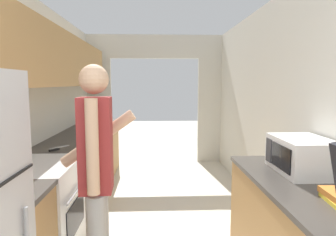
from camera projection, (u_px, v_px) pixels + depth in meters
wall_left at (27, 91)px, 2.92m from camera, size 0.38×7.83×2.50m
wall_right at (307, 120)px, 2.63m from camera, size 0.06×7.83×2.50m
wall_far_with_doorway at (155, 90)px, 5.86m from camera, size 3.01×0.06×2.50m
counter_left at (79, 169)px, 3.93m from camera, size 0.62×4.26×0.90m
range_oven at (38, 216)px, 2.53m from camera, size 0.66×0.78×1.04m
person at (97, 181)px, 2.02m from camera, size 0.54×0.39×1.70m
microwave at (302, 155)px, 2.25m from camera, size 0.37×0.53×0.26m
knife at (56, 149)px, 3.04m from camera, size 0.16×0.32×0.02m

